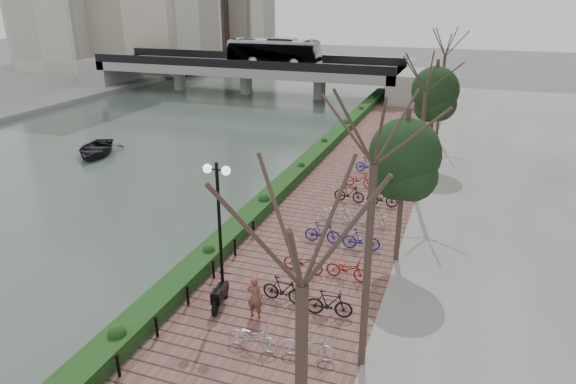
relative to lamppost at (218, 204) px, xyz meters
The scene contains 12 objects.
ground 6.23m from the lamppost, 121.55° to the right, with size 220.00×220.00×0.00m, color #59595B.
river_water 27.68m from the lamppost, 129.44° to the left, with size 30.00×130.00×0.02m, color #405047.
promenade 14.30m from the lamppost, 83.21° to the left, with size 8.00×75.00×0.50m, color brown.
hedge 16.59m from the lamppost, 96.29° to the left, with size 1.10×56.00×0.60m, color #143714.
chain_fence 4.01m from the lamppost, 117.57° to the right, with size 0.10×14.10×0.70m.
lamppost is the anchor object (origin of this frame).
motorcycle 3.31m from the lamppost, 73.33° to the right, with size 0.49×1.57×0.98m, color black, non-canonical shape.
pedestrian 3.45m from the lamppost, 24.77° to the right, with size 0.58×0.38×1.60m, color brown.
bicycle_parking 8.10m from the lamppost, 65.06° to the left, with size 2.40×19.89×1.00m.
street_trees 10.46m from the lamppost, 57.45° to the left, with size 3.20×37.12×6.80m.
bridge 44.38m from the lamppost, 112.04° to the left, with size 36.00×10.77×6.50m.
boat 23.18m from the lamppost, 140.39° to the left, with size 3.32×4.64×0.96m, color black.
Camera 1 is at (10.18, -10.78, 11.04)m, focal length 32.00 mm.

